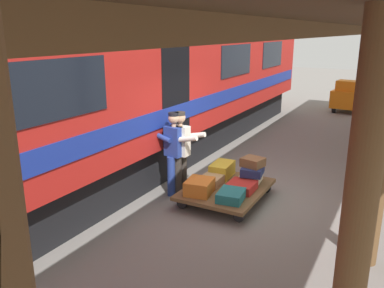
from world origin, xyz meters
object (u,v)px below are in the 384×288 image
(suitcase_navy_fabric, at_px, (253,170))
(baggage_tug, at_px, (349,96))
(train_car, at_px, (119,85))
(suitcase_cream_canvas, at_px, (251,178))
(suitcase_tan_vintage, at_px, (211,180))
(suitcase_orange_carryall, at_px, (199,187))
(luggage_cart, at_px, (226,189))
(suitcase_teal_softside, at_px, (231,196))
(porter_by_door, at_px, (181,150))
(suitcase_brown_leather, at_px, (253,162))
(suitcase_yellow_case, at_px, (222,170))
(suitcase_red_plastic, at_px, (242,186))
(porter_in_overalls, at_px, (173,151))

(suitcase_navy_fabric, height_order, baggage_tug, baggage_tug)
(train_car, bearing_deg, suitcase_cream_canvas, -177.69)
(suitcase_tan_vintage, xyz_separation_m, suitcase_navy_fabric, (-0.68, -0.49, 0.17))
(train_car, height_order, suitcase_orange_carryall, train_car)
(luggage_cart, distance_m, suitcase_teal_softside, 0.62)
(train_car, relative_size, porter_by_door, 10.82)
(baggage_tug, bearing_deg, suitcase_brown_leather, 87.48)
(suitcase_navy_fabric, xyz_separation_m, porter_by_door, (1.31, 0.59, 0.39))
(suitcase_yellow_case, bearing_deg, luggage_cart, 122.21)
(suitcase_red_plastic, bearing_deg, porter_in_overalls, 8.49)
(porter_in_overalls, bearing_deg, suitcase_navy_fabric, -154.07)
(luggage_cart, relative_size, suitcase_yellow_case, 2.97)
(luggage_cart, bearing_deg, suitcase_cream_canvas, -122.21)
(train_car, relative_size, suitcase_brown_leather, 45.92)
(suitcase_red_plastic, bearing_deg, suitcase_navy_fabric, -93.90)
(train_car, relative_size, suitcase_navy_fabric, 33.94)
(porter_by_door, bearing_deg, suitcase_brown_leather, -154.69)
(luggage_cart, height_order, suitcase_orange_carryall, suitcase_orange_carryall)
(luggage_cart, height_order, suitcase_navy_fabric, suitcase_navy_fabric)
(suitcase_teal_softside, bearing_deg, suitcase_orange_carryall, 0.00)
(train_car, xyz_separation_m, suitcase_teal_softside, (-3.17, 0.90, -1.70))
(train_car, xyz_separation_m, porter_by_door, (-1.89, 0.49, -1.14))
(suitcase_red_plastic, bearing_deg, baggage_tug, -92.53)
(suitcase_teal_softside, relative_size, suitcase_cream_canvas, 1.07)
(suitcase_navy_fabric, bearing_deg, suitcase_cream_canvas, -38.08)
(suitcase_tan_vintage, bearing_deg, suitcase_navy_fabric, -144.37)
(suitcase_cream_canvas, height_order, suitcase_navy_fabric, suitcase_navy_fabric)
(suitcase_tan_vintage, relative_size, baggage_tug, 0.25)
(suitcase_tan_vintage, bearing_deg, baggage_tug, -95.99)
(suitcase_yellow_case, height_order, baggage_tug, baggage_tug)
(porter_in_overalls, bearing_deg, suitcase_brown_leather, -153.26)
(suitcase_cream_canvas, xyz_separation_m, suitcase_orange_carryall, (0.65, 1.03, 0.04))
(suitcase_teal_softside, height_order, suitcase_yellow_case, suitcase_yellow_case)
(suitcase_tan_vintage, height_order, suitcase_yellow_case, suitcase_yellow_case)
(suitcase_orange_carryall, relative_size, suitcase_brown_leather, 1.35)
(suitcase_red_plastic, xyz_separation_m, suitcase_brown_leather, (-0.02, -0.51, 0.35))
(suitcase_tan_vintage, bearing_deg, luggage_cart, 180.00)
(train_car, distance_m, porter_in_overalls, 2.18)
(suitcase_yellow_case, bearing_deg, suitcase_navy_fabric, 177.81)
(luggage_cart, height_order, suitcase_yellow_case, suitcase_yellow_case)
(suitcase_tan_vintage, xyz_separation_m, porter_by_door, (0.63, 0.11, 0.57))
(luggage_cart, bearing_deg, suitcase_brown_leather, -124.39)
(suitcase_brown_leather, bearing_deg, baggage_tug, -92.52)
(suitcase_teal_softside, bearing_deg, porter_by_door, -17.64)
(suitcase_cream_canvas, xyz_separation_m, baggage_tug, (-0.47, -10.14, 0.27))
(suitcase_navy_fabric, height_order, porter_by_door, porter_by_door)
(baggage_tug, bearing_deg, suitcase_yellow_case, 83.71)
(suitcase_cream_canvas, relative_size, porter_in_overalls, 0.30)
(luggage_cart, xyz_separation_m, suitcase_brown_leather, (-0.35, -0.51, 0.47))
(suitcase_brown_leather, height_order, porter_in_overalls, porter_in_overalls)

